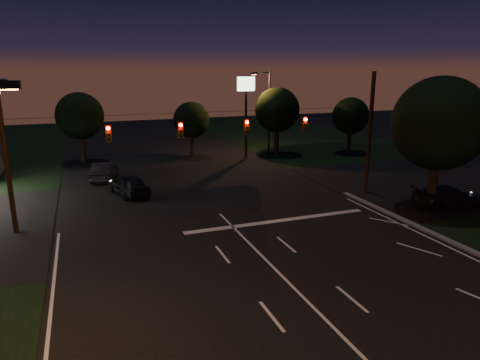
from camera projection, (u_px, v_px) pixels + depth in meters
name	position (u px, v px, depth m)	size (l,w,h in m)	color
ground	(342.00, 336.00, 15.05)	(140.00, 140.00, 0.00)	black
cross_street_right	(437.00, 180.00, 36.33)	(20.00, 16.00, 0.02)	black
stop_bar	(278.00, 221.00, 26.50)	(12.00, 0.50, 0.01)	silver
utility_pole_right	(365.00, 192.00, 32.71)	(0.30, 0.30, 9.00)	black
utility_pole_left	(16.00, 232.00, 24.60)	(0.28, 0.28, 8.00)	black
signal_span	(214.00, 128.00, 27.25)	(24.00, 0.40, 1.56)	black
pole_sign_right	(246.00, 99.00, 43.41)	(1.80, 0.30, 8.40)	black
street_light_right_far	(267.00, 106.00, 46.57)	(2.20, 0.35, 9.00)	black
tree_right_near	(438.00, 125.00, 27.42)	(6.00, 6.00, 8.76)	black
tree_far_b	(80.00, 116.00, 42.16)	(4.60, 4.60, 6.98)	black
tree_far_c	(191.00, 120.00, 45.13)	(3.80, 3.80, 5.86)	black
tree_far_d	(277.00, 110.00, 46.15)	(4.80, 4.80, 7.30)	black
tree_far_e	(350.00, 116.00, 47.19)	(4.00, 4.00, 6.18)	black
car_oncoming_a	(129.00, 185.00, 31.81)	(1.81, 4.50, 1.53)	black
car_oncoming_b	(105.00, 171.00, 36.18)	(1.61, 4.62, 1.52)	black
car_cross	(449.00, 197.00, 29.05)	(2.03, 4.99, 1.45)	black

